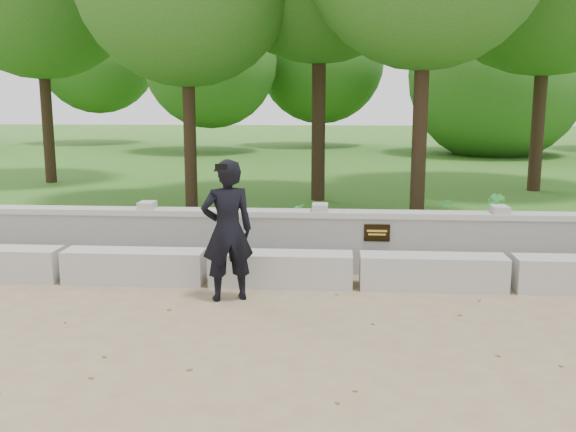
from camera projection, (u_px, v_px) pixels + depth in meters
The scene contains 9 objects.
ground at pixel (362, 340), 6.67m from camera, with size 80.00×80.00×0.00m, color #917F59.
lawn at pixel (344, 173), 20.37m from camera, with size 40.00×22.00×0.25m, color #2D5F18.
concrete_bench at pixel (356, 270), 8.49m from camera, with size 11.90×0.45×0.45m.
parapet_wall at pixel (355, 241), 9.13m from camera, with size 12.50×0.35×0.90m.
man_main at pixel (227, 230), 7.85m from camera, with size 0.75×0.69×1.76m.
shrub_a at pixel (216, 226), 9.96m from camera, with size 0.27×0.18×0.52m, color #308D36.
shrub_b at pixel (497, 213), 10.76m from camera, with size 0.35×0.28×0.64m, color #308D36.
shrub_c at pixel (459, 224), 9.68m from camera, with size 0.62×0.54×0.69m, color #308D36.
shrub_d at pixel (298, 220), 10.35m from camera, with size 0.31×0.28×0.56m, color #308D36.
Camera 1 is at (-0.31, -6.36, 2.49)m, focal length 40.00 mm.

